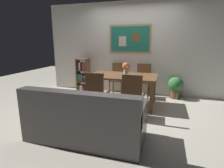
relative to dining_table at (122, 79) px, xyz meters
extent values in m
plane|color=beige|center=(0.04, -0.37, -0.64)|extent=(12.00, 12.00, 0.00)
cube|color=silver|center=(0.04, 1.11, 0.66)|extent=(5.20, 0.10, 2.60)
cube|color=tan|center=(-0.05, 1.05, 0.93)|extent=(1.19, 0.02, 0.80)
cube|color=#1E7260|center=(-0.05, 1.03, 0.93)|extent=(1.09, 0.01, 0.70)
cube|color=beige|center=(-0.26, 1.03, 0.87)|extent=(0.21, 0.00, 0.28)
cube|color=brown|center=(0.13, 1.03, 0.97)|extent=(0.18, 0.00, 0.22)
cube|color=brown|center=(0.00, 0.00, 0.07)|extent=(1.62, 0.95, 0.04)
cylinder|color=brown|center=(-0.73, -0.40, -0.30)|extent=(0.07, 0.07, 0.69)
cylinder|color=brown|center=(0.73, -0.40, -0.30)|extent=(0.07, 0.07, 0.69)
cylinder|color=brown|center=(-0.73, 0.40, -0.30)|extent=(0.07, 0.07, 0.69)
cylinder|color=brown|center=(0.73, 0.40, -0.30)|extent=(0.07, 0.07, 0.69)
cube|color=brown|center=(-0.35, -0.72, -0.20)|extent=(0.40, 0.40, 0.03)
cube|color=#997A66|center=(-0.35, -0.72, -0.18)|extent=(0.36, 0.36, 0.03)
cylinder|color=brown|center=(-0.52, -0.89, -0.43)|extent=(0.04, 0.04, 0.42)
cylinder|color=brown|center=(-0.18, -0.89, -0.43)|extent=(0.04, 0.04, 0.42)
cylinder|color=brown|center=(-0.52, -0.55, -0.43)|extent=(0.04, 0.04, 0.42)
cylinder|color=brown|center=(-0.18, -0.55, -0.43)|extent=(0.04, 0.04, 0.42)
cube|color=brown|center=(-0.35, -0.90, 0.04)|extent=(0.38, 0.04, 0.46)
cube|color=brown|center=(-0.35, -0.90, 0.24)|extent=(0.38, 0.05, 0.06)
cube|color=brown|center=(-0.33, 0.71, -0.20)|extent=(0.40, 0.40, 0.03)
cube|color=#997A66|center=(-0.33, 0.71, -0.18)|extent=(0.36, 0.36, 0.03)
cylinder|color=brown|center=(-0.16, 0.88, -0.43)|extent=(0.04, 0.04, 0.42)
cylinder|color=brown|center=(-0.50, 0.88, -0.43)|extent=(0.04, 0.04, 0.42)
cylinder|color=brown|center=(-0.16, 0.54, -0.43)|extent=(0.04, 0.04, 0.42)
cylinder|color=brown|center=(-0.50, 0.54, -0.43)|extent=(0.04, 0.04, 0.42)
cube|color=brown|center=(-0.33, 0.89, 0.04)|extent=(0.38, 0.04, 0.46)
cube|color=brown|center=(-0.33, 0.89, 0.24)|extent=(0.38, 0.05, 0.06)
cube|color=brown|center=(0.40, 0.71, -0.20)|extent=(0.40, 0.40, 0.03)
cube|color=#997A66|center=(0.40, 0.71, -0.18)|extent=(0.36, 0.36, 0.03)
cylinder|color=brown|center=(0.57, 0.88, -0.43)|extent=(0.04, 0.04, 0.42)
cylinder|color=brown|center=(0.23, 0.88, -0.43)|extent=(0.04, 0.04, 0.42)
cylinder|color=brown|center=(0.57, 0.54, -0.43)|extent=(0.04, 0.04, 0.42)
cylinder|color=brown|center=(0.23, 0.54, -0.43)|extent=(0.04, 0.04, 0.42)
cube|color=brown|center=(0.40, 0.89, 0.04)|extent=(0.38, 0.04, 0.46)
cube|color=brown|center=(0.40, 0.89, 0.24)|extent=(0.38, 0.05, 0.06)
cube|color=brown|center=(0.40, -0.72, -0.20)|extent=(0.40, 0.40, 0.03)
cube|color=#997A66|center=(0.40, -0.72, -0.18)|extent=(0.36, 0.36, 0.03)
cylinder|color=brown|center=(0.23, -0.89, -0.43)|extent=(0.04, 0.04, 0.42)
cylinder|color=brown|center=(0.57, -0.89, -0.43)|extent=(0.04, 0.04, 0.42)
cylinder|color=brown|center=(0.23, -0.55, -0.43)|extent=(0.04, 0.04, 0.42)
cylinder|color=brown|center=(0.57, -0.55, -0.43)|extent=(0.04, 0.04, 0.42)
cube|color=brown|center=(0.40, -0.90, 0.04)|extent=(0.38, 0.04, 0.46)
cube|color=brown|center=(0.40, -0.90, 0.24)|extent=(0.38, 0.05, 0.06)
cube|color=#514C4C|center=(-0.17, -1.70, -0.44)|extent=(1.80, 0.84, 0.40)
cube|color=#514C4C|center=(-0.17, -2.02, -0.02)|extent=(1.80, 0.20, 0.44)
cube|color=#514C4C|center=(-0.98, -1.70, -0.13)|extent=(0.18, 0.80, 0.22)
cube|color=#514C4C|center=(0.64, -1.70, -0.13)|extent=(0.18, 0.80, 0.22)
cube|color=maroon|center=(-0.62, -1.88, -0.08)|extent=(0.32, 0.16, 0.33)
cube|color=#334C72|center=(-0.17, -1.88, -0.08)|extent=(0.32, 0.16, 0.33)
cube|color=brown|center=(-1.55, 0.72, -0.14)|extent=(0.03, 0.28, 1.01)
cube|color=brown|center=(-1.22, 0.72, -0.14)|extent=(0.03, 0.28, 1.01)
cube|color=brown|center=(-1.39, 0.72, -0.63)|extent=(0.36, 0.28, 0.03)
cube|color=brown|center=(-1.39, 0.72, 0.35)|extent=(0.36, 0.28, 0.03)
cube|color=brown|center=(-1.39, 0.72, -0.30)|extent=(0.30, 0.28, 0.02)
cube|color=brown|center=(-1.39, 0.72, 0.03)|extent=(0.30, 0.28, 0.02)
cube|color=#337247|center=(-1.50, 0.72, -0.52)|extent=(0.06, 0.22, 0.19)
cube|color=beige|center=(-1.43, 0.72, -0.51)|extent=(0.06, 0.22, 0.20)
cube|color=#B2332D|center=(-1.36, 0.72, -0.53)|extent=(0.06, 0.22, 0.17)
cube|color=black|center=(-1.30, 0.72, -0.51)|extent=(0.06, 0.22, 0.20)
cube|color=black|center=(-1.24, 0.72, -0.50)|extent=(0.05, 0.22, 0.23)
cube|color=#337247|center=(-1.50, 0.72, -0.19)|extent=(0.05, 0.22, 0.21)
cube|color=#337247|center=(-1.44, 0.72, -0.18)|extent=(0.04, 0.22, 0.22)
cube|color=#595960|center=(-1.39, 0.72, -0.19)|extent=(0.05, 0.22, 0.21)
cube|color=black|center=(-1.34, 0.72, -0.19)|extent=(0.06, 0.22, 0.22)
cube|color=#337247|center=(-1.27, 0.72, -0.20)|extent=(0.05, 0.22, 0.18)
cube|color=black|center=(-1.50, 0.72, 0.13)|extent=(0.05, 0.22, 0.18)
cube|color=beige|center=(-1.45, 0.72, 0.15)|extent=(0.05, 0.22, 0.22)
cube|color=black|center=(-1.39, 0.72, 0.13)|extent=(0.05, 0.22, 0.18)
cube|color=#B2332D|center=(-1.32, 0.72, 0.15)|extent=(0.06, 0.22, 0.21)
cube|color=#595960|center=(-1.26, 0.72, 0.14)|extent=(0.05, 0.22, 0.20)
cylinder|color=brown|center=(1.26, 0.88, -0.53)|extent=(0.26, 0.26, 0.23)
cylinder|color=#332319|center=(1.26, 0.88, -0.42)|extent=(0.23, 0.23, 0.02)
sphere|color=#387F3D|center=(1.26, 0.88, -0.25)|extent=(0.40, 0.40, 0.40)
cylinder|color=#387F3D|center=(1.31, 0.74, -0.52)|extent=(0.03, 0.03, 0.30)
cylinder|color=#387F3D|center=(1.38, 0.97, -0.51)|extent=(0.03, 0.03, 0.27)
cylinder|color=beige|center=(0.07, 0.05, 0.16)|extent=(0.11, 0.11, 0.15)
sphere|color=#D86633|center=(0.07, 0.05, 0.29)|extent=(0.18, 0.18, 0.18)
sphere|color=#D86633|center=(0.03, 0.11, 0.31)|extent=(0.06, 0.06, 0.06)
sphere|color=silver|center=(0.11, -0.01, 0.28)|extent=(0.06, 0.06, 0.06)
sphere|color=#D86633|center=(0.14, 0.07, 0.30)|extent=(0.06, 0.06, 0.06)
cube|color=black|center=(0.38, -0.19, 0.10)|extent=(0.12, 0.16, 0.02)
cube|color=gray|center=(0.38, -0.19, 0.11)|extent=(0.08, 0.10, 0.00)
camera|label=1|loc=(0.98, -4.11, 0.86)|focal=28.86mm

